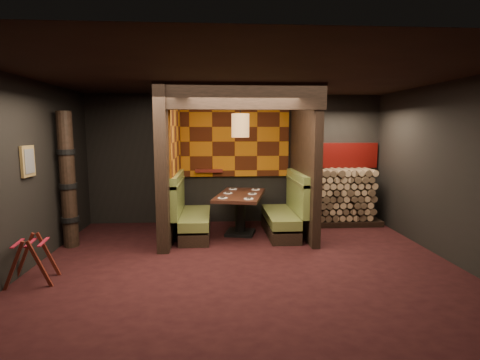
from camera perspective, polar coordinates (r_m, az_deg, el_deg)
name	(u,v)px	position (r m, az deg, el deg)	size (l,w,h in m)	color
floor	(245,265)	(5.99, 0.83, -12.77)	(6.50, 5.50, 0.02)	black
ceiling	(246,76)	(5.66, 0.89, 15.57)	(6.50, 5.50, 0.02)	black
wall_back	(236,159)	(8.39, -0.65, 3.20)	(6.50, 0.02, 2.85)	black
wall_front	(274,215)	(2.94, 5.16, -5.30)	(6.50, 0.02, 2.85)	black
wall_left	(22,175)	(6.29, -30.24, 0.64)	(0.02, 5.50, 2.85)	black
wall_right	(453,172)	(6.74, 29.68, 1.08)	(0.02, 5.50, 2.85)	black
partition_left	(169,164)	(7.33, -10.79, 2.41)	(0.20, 2.20, 2.85)	black
partition_right	(304,163)	(7.53, 9.73, 2.57)	(0.15, 2.10, 2.85)	black
header_beam	(241,96)	(6.33, 0.13, 12.65)	(2.85, 0.18, 0.44)	black
tapa_back_panel	(235,142)	(8.32, -0.81, 5.89)	(2.40, 0.06, 1.55)	#A5570C
tapa_side_panel	(176,142)	(7.46, -9.78, 5.79)	(0.04, 1.85, 1.45)	#A5570C
lacquer_shelf	(209,171)	(8.29, -4.75, 1.42)	(0.60, 0.12, 0.07)	#5A1913
booth_bench_left	(190,216)	(7.45, -7.61, -5.43)	(0.68, 1.60, 1.14)	black
booth_bench_right	(285,214)	(7.56, 6.92, -5.22)	(0.68, 1.60, 1.14)	black
dining_table	(240,205)	(7.45, 0.03, -3.90)	(1.17, 1.70, 0.82)	black
place_settings	(240,193)	(7.41, 0.03, -2.03)	(0.89, 1.33, 0.03)	white
pendant_lamp	(240,126)	(7.25, 0.06, 8.30)	(0.34, 0.34, 0.92)	olive
framed_picture	(28,161)	(6.35, -29.60, 2.50)	(0.05, 0.36, 0.46)	olive
luggage_rack	(32,258)	(5.94, -29.16, -10.35)	(0.69, 0.53, 0.69)	#49160E
totem_column	(68,181)	(7.24, -24.76, -0.14)	(0.31, 0.31, 2.40)	black
firewood_stack	(340,197)	(8.53, 15.05, -2.50)	(1.73, 0.70, 1.22)	black
mosaic_header	(337,155)	(8.73, 14.56, 3.65)	(1.83, 0.10, 0.56)	maroon
bay_front_post	(305,162)	(7.80, 9.94, 2.74)	(0.08, 0.08, 2.85)	black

